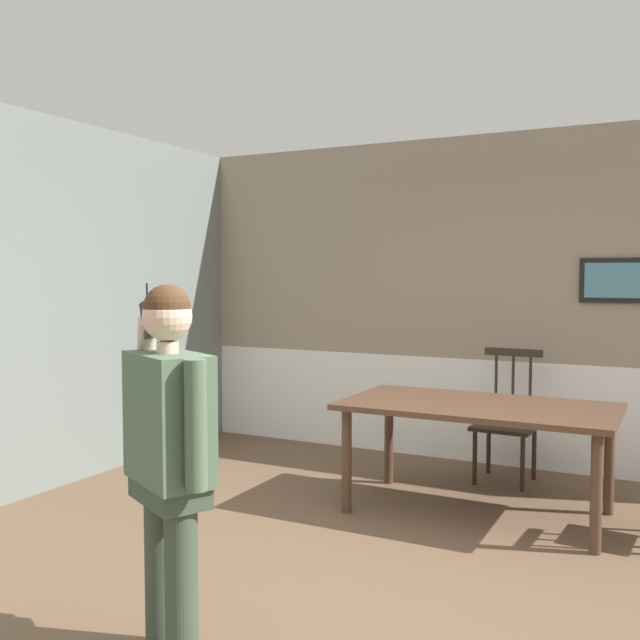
% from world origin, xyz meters
% --- Properties ---
extents(ground_plane, '(6.68, 6.68, 0.00)m').
position_xyz_m(ground_plane, '(0.00, 0.00, 0.00)').
color(ground_plane, brown).
extents(room_back_partition, '(6.08, 0.17, 2.86)m').
position_xyz_m(room_back_partition, '(0.00, 3.03, 1.38)').
color(room_back_partition, gray).
rests_on(room_back_partition, ground_plane).
extents(dining_table, '(1.83, 0.99, 0.77)m').
position_xyz_m(dining_table, '(0.09, 1.63, 0.69)').
color(dining_table, '#4C3323').
rests_on(dining_table, ground_plane).
extents(chair_by_doorway, '(0.49, 0.49, 1.05)m').
position_xyz_m(chair_by_doorway, '(0.09, 2.51, 0.49)').
color(chair_by_doorway, '#2D2319').
rests_on(chair_by_doorway, ground_plane).
extents(person_figure, '(0.55, 0.42, 1.62)m').
position_xyz_m(person_figure, '(-0.59, -0.84, 0.93)').
color(person_figure, '#3A493A').
rests_on(person_figure, ground_plane).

